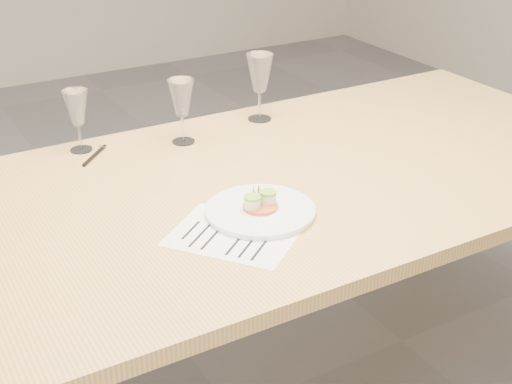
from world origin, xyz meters
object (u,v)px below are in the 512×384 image
dining_table (227,212)px  dinner_plate (260,210)px  recipe_sheet (234,235)px  wine_glass_1 (77,109)px  wine_glass_2 (181,99)px  ballpoint_pen (95,155)px  wine_glass_3 (260,74)px

dining_table → dinner_plate: (0.01, -0.16, 0.08)m
recipe_sheet → wine_glass_1: 0.67m
wine_glass_1 → wine_glass_2: size_ratio=0.94×
dinner_plate → wine_glass_2: (0.03, 0.50, 0.12)m
recipe_sheet → wine_glass_1: bearing=64.9°
ballpoint_pen → wine_glass_1: 0.14m
wine_glass_1 → wine_glass_2: bearing=-18.1°
dinner_plate → recipe_sheet: bearing=-151.8°
ballpoint_pen → wine_glass_3: bearing=-44.6°
dinner_plate → wine_glass_3: size_ratio=1.25×
wine_glass_3 → dinner_plate: bearing=-120.2°
dining_table → wine_glass_1: 0.53m
dinner_plate → wine_glass_1: bearing=113.0°
dining_table → wine_glass_2: bearing=84.0°
wine_glass_1 → wine_glass_3: wine_glass_3 is taller
dining_table → recipe_sheet: size_ratio=6.88×
dining_table → wine_glass_1: wine_glass_1 is taller
dinner_plate → wine_glass_1: wine_glass_1 is taller
recipe_sheet → ballpoint_pen: bearing=64.6°
wine_glass_2 → wine_glass_3: size_ratio=0.90×
dinner_plate → ballpoint_pen: size_ratio=2.41×
dining_table → wine_glass_3: 0.55m
wine_glass_1 → ballpoint_pen: bearing=-74.3°
wine_glass_2 → ballpoint_pen: bearing=174.0°
ballpoint_pen → dinner_plate: bearing=-113.1°
wine_glass_1 → recipe_sheet: bearing=-77.1°
dinner_plate → wine_glass_3: bearing=59.8°
ballpoint_pen → wine_glass_1: (-0.02, 0.06, 0.12)m
dining_table → ballpoint_pen: size_ratio=22.01×
dinner_plate → dining_table: bearing=92.1°
ballpoint_pen → wine_glass_3: 0.57m
recipe_sheet → wine_glass_1: (-0.15, 0.64, 0.12)m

